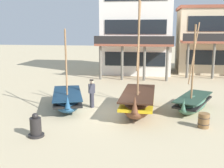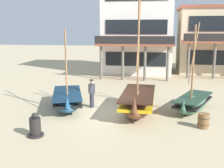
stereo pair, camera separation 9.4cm
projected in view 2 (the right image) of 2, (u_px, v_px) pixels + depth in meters
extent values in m
plane|color=tan|center=(109.00, 112.00, 14.93)|extent=(120.00, 120.00, 0.00)
ellipsoid|color=#427056|center=(193.00, 104.00, 15.04)|extent=(2.64, 3.84, 0.84)
cube|color=black|center=(193.00, 102.00, 15.02)|extent=(2.60, 3.72, 0.10)
cube|color=#243D2F|center=(194.00, 97.00, 14.97)|extent=(2.65, 3.79, 0.06)
cone|color=#427056|center=(184.00, 104.00, 13.53)|extent=(0.33, 0.33, 0.59)
cylinder|color=olive|center=(193.00, 65.00, 14.21)|extent=(0.10, 0.10, 4.23)
cylinder|color=olive|center=(194.00, 53.00, 14.08)|extent=(0.65, 1.33, 3.21)
cube|color=olive|center=(195.00, 98.00, 15.21)|extent=(1.16, 0.64, 0.06)
ellipsoid|color=brown|center=(138.00, 103.00, 14.62)|extent=(1.78, 4.58, 1.18)
cube|color=gold|center=(138.00, 100.00, 14.59)|extent=(1.79, 4.40, 0.14)
cube|color=#351E13|center=(138.00, 93.00, 14.50)|extent=(1.82, 4.49, 0.08)
cone|color=brown|center=(134.00, 104.00, 12.41)|extent=(0.34, 0.34, 0.83)
cylinder|color=olive|center=(138.00, 51.00, 13.48)|extent=(0.10, 0.10, 5.32)
cylinder|color=olive|center=(139.00, 35.00, 13.32)|extent=(0.12, 1.71, 3.46)
cube|color=olive|center=(139.00, 94.00, 14.86)|extent=(1.57, 0.20, 0.06)
ellipsoid|color=#23517A|center=(67.00, 100.00, 15.57)|extent=(2.74, 4.33, 0.94)
cube|color=black|center=(67.00, 98.00, 15.55)|extent=(2.71, 4.19, 0.11)
cube|color=#132C43|center=(67.00, 93.00, 15.49)|extent=(2.76, 4.27, 0.07)
cone|color=#23517A|center=(67.00, 102.00, 13.61)|extent=(0.39, 0.39, 0.66)
cylinder|color=olive|center=(66.00, 65.00, 14.65)|extent=(0.10, 0.10, 3.90)
cylinder|color=olive|center=(66.00, 57.00, 14.56)|extent=(0.75, 2.05, 3.10)
cube|color=olive|center=(67.00, 94.00, 15.80)|extent=(1.43, 0.61, 0.06)
cylinder|color=#33333D|center=(92.00, 100.00, 15.72)|extent=(0.26, 0.26, 0.88)
cube|color=#383842|center=(92.00, 88.00, 15.57)|extent=(0.42, 0.36, 0.54)
sphere|color=beige|center=(92.00, 82.00, 15.49)|extent=(0.22, 0.22, 0.22)
cylinder|color=#2D2823|center=(92.00, 80.00, 15.47)|extent=(0.24, 0.24, 0.05)
cylinder|color=black|center=(36.00, 135.00, 11.53)|extent=(0.69, 0.69, 0.10)
cylinder|color=black|center=(35.00, 126.00, 11.45)|extent=(0.49, 0.49, 0.74)
sphere|color=black|center=(35.00, 116.00, 11.36)|extent=(0.27, 0.27, 0.27)
cylinder|color=brown|center=(203.00, 121.00, 12.46)|extent=(0.52, 0.52, 0.70)
torus|color=black|center=(204.00, 118.00, 12.42)|extent=(0.56, 0.56, 0.03)
torus|color=black|center=(203.00, 124.00, 12.49)|extent=(0.56, 0.56, 0.03)
cube|color=white|center=(138.00, 29.00, 28.14)|extent=(7.03, 5.77, 9.25)
cube|color=black|center=(135.00, 59.00, 25.91)|extent=(5.91, 0.06, 1.36)
cube|color=black|center=(136.00, 27.00, 25.28)|extent=(5.91, 0.06, 1.36)
cube|color=brown|center=(135.00, 44.00, 24.43)|extent=(7.03, 2.50, 0.20)
cylinder|color=#666056|center=(101.00, 63.00, 24.37)|extent=(0.24, 0.24, 3.08)
cylinder|color=#666056|center=(123.00, 63.00, 24.06)|extent=(0.24, 0.24, 3.08)
cylinder|color=#666056|center=(145.00, 64.00, 23.76)|extent=(0.24, 0.24, 3.08)
cylinder|color=#666056|center=(168.00, 64.00, 23.46)|extent=(0.24, 0.24, 3.08)
cube|color=black|center=(134.00, 40.00, 23.17)|extent=(7.03, 0.08, 0.70)
cube|color=beige|center=(218.00, 41.00, 28.29)|extent=(8.17, 5.24, 6.58)
cube|color=brown|center=(220.00, 8.00, 27.59)|extent=(8.50, 5.45, 0.30)
cube|color=black|center=(223.00, 58.00, 26.02)|extent=(6.86, 0.06, 1.45)
cylinder|color=#666056|center=(188.00, 61.00, 24.89)|extent=(0.24, 0.24, 3.29)
cylinder|color=#666056|center=(214.00, 61.00, 24.53)|extent=(0.24, 0.24, 3.29)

